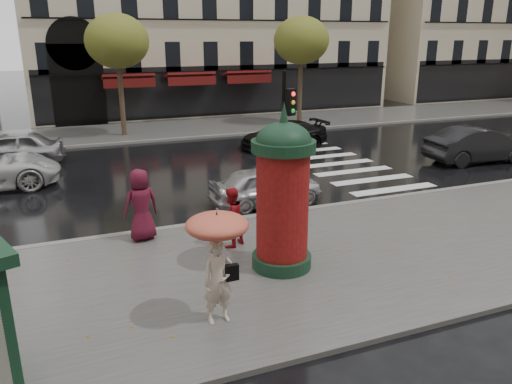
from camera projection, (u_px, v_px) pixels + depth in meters
name	position (u px, v px, depth m)	size (l,w,h in m)	color
ground	(297.00, 257.00, 12.99)	(160.00, 160.00, 0.00)	black
near_sidewalk	(306.00, 262.00, 12.53)	(90.00, 7.00, 0.12)	#474744
far_sidewalk	(157.00, 130.00, 29.80)	(90.00, 6.00, 0.12)	#474744
near_kerb	(255.00, 217.00, 15.62)	(90.00, 0.25, 0.14)	slate
far_kerb	(167.00, 140.00, 27.14)	(90.00, 0.25, 0.14)	slate
zebra_crossing	(321.00, 157.00, 23.61)	(3.60, 11.75, 0.01)	silver
tree_far_left	(117.00, 42.00, 26.67)	(3.40, 3.40, 6.64)	#38281C
tree_far_right	(301.00, 41.00, 30.55)	(3.40, 3.40, 6.64)	#38281C
woman_umbrella	(218.00, 250.00, 9.41)	(1.20, 1.20, 2.31)	beige
woman_red	(231.00, 217.00, 13.14)	(0.79, 0.61, 1.62)	#B1151E
man_burgundy	(141.00, 205.00, 13.52)	(0.98, 0.63, 2.00)	#551123
morris_column	(283.00, 191.00, 11.63)	(1.49, 1.49, 4.00)	#13331F
traffic_light	(286.00, 131.00, 14.87)	(0.34, 0.43, 4.41)	black
car_silver	(266.00, 186.00, 16.82)	(1.55, 3.86, 1.32)	silver
car_darkgrey	(479.00, 145.00, 22.44)	(1.69, 4.84, 1.59)	black
car_black	(284.00, 135.00, 25.33)	(1.85, 4.56, 1.32)	black
car_far_silver	(10.00, 149.00, 21.81)	(1.78, 4.43, 1.51)	#A5A4A9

